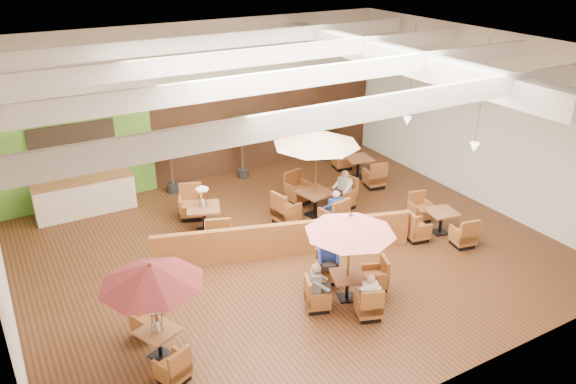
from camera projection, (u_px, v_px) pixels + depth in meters
room at (273, 112)px, 15.30m from camera, size 14.04×14.00×5.52m
service_counter at (85, 196)px, 17.55m from camera, size 3.00×0.75×1.18m
booth_divider at (284, 240)px, 15.24m from camera, size 6.82×2.31×0.98m
table_0 at (153, 286)px, 11.03m from camera, size 2.11×2.39×2.30m
table_1 at (350, 241)px, 12.95m from camera, size 2.40×2.40×2.32m
table_2 at (316, 158)px, 16.85m from camera, size 2.89×2.89×2.86m
table_3 at (204, 217)px, 16.45m from camera, size 1.22×3.01×1.62m
table_4 at (434, 225)px, 16.37m from camera, size 1.71×2.48×0.90m
table_5 at (358, 168)px, 20.24m from camera, size 1.03×2.73×0.99m
topiary_0 at (169, 146)px, 18.55m from camera, size 0.98×0.98×2.27m
topiary_1 at (242, 132)px, 19.73m from camera, size 0.99×0.99×2.31m
topiary_2 at (325, 123)px, 21.39m from camera, size 0.87×0.87×2.03m
diner_0 at (370, 291)px, 12.65m from camera, size 0.40×0.38×0.71m
diner_1 at (328, 256)px, 13.97m from camera, size 0.44×0.42×0.78m
diner_2 at (318, 282)px, 12.92m from camera, size 0.42×0.44×0.78m
diner_3 at (334, 206)px, 16.50m from camera, size 0.43×0.37×0.82m
diner_4 at (343, 186)px, 17.80m from camera, size 0.39×0.45×0.83m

